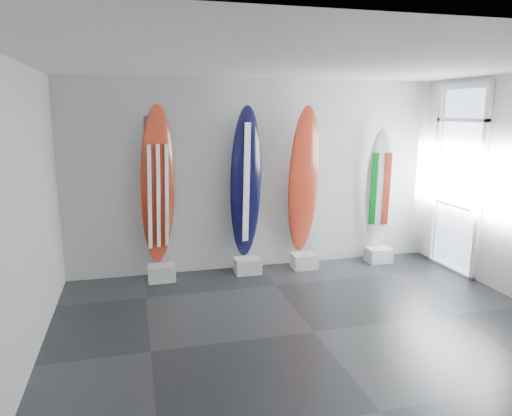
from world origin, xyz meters
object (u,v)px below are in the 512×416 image
object	(u,v)px
surfboard_italy	(379,189)
surfboard_navy	(246,183)
surfboard_usa	(158,186)
surfboard_swiss	(304,181)

from	to	relation	value
surfboard_italy	surfboard_navy	bearing A→B (deg)	-165.21
surfboard_navy	surfboard_italy	bearing A→B (deg)	-14.47
surfboard_usa	surfboard_swiss	distance (m)	2.28
surfboard_navy	surfboard_italy	xyz separation A→B (m)	(2.28, 0.00, -0.18)
surfboard_navy	surfboard_italy	size ratio (longest dim) A/B	1.18
surfboard_usa	surfboard_italy	bearing A→B (deg)	-20.56
surfboard_navy	surfboard_swiss	world-z (taller)	same
surfboard_italy	surfboard_usa	bearing A→B (deg)	-165.21
surfboard_navy	surfboard_usa	bearing A→B (deg)	165.53
surfboard_usa	surfboard_italy	world-z (taller)	surfboard_usa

